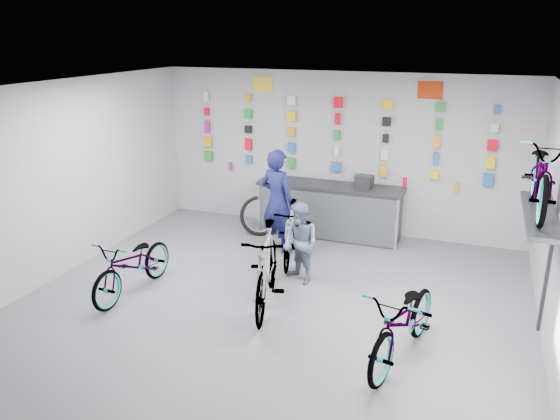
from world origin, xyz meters
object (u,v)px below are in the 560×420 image
at_px(bike_service, 291,233).
at_px(bike_right, 404,322).
at_px(bike_center, 267,268).
at_px(clerk, 277,202).
at_px(bike_left, 133,265).
at_px(customer, 300,243).
at_px(counter, 329,211).

bearing_deg(bike_service, bike_right, -58.64).
relative_size(bike_center, clerk, 1.06).
relative_size(bike_left, clerk, 0.95).
bearing_deg(customer, bike_service, 152.67).
bearing_deg(bike_left, clerk, 61.49).
distance_m(bike_service, customer, 0.82).
bearing_deg(bike_right, customer, 151.38).
relative_size(clerk, customer, 1.45).
relative_size(counter, bike_right, 1.45).
height_order(counter, bike_right, counter).
distance_m(counter, bike_service, 1.40).
relative_size(bike_center, bike_right, 1.03).
distance_m(counter, bike_left, 3.88).
height_order(bike_right, customer, customer).
distance_m(bike_center, bike_right, 2.10).
height_order(bike_left, customer, customer).
bearing_deg(bike_service, counter, 65.88).
height_order(bike_center, bike_service, bike_center).
distance_m(bike_left, bike_right, 3.96).
bearing_deg(clerk, bike_right, 153.82).
height_order(bike_left, bike_center, bike_center).
xyz_separation_m(counter, bike_service, (-0.28, -1.37, 0.01)).
height_order(clerk, customer, clerk).
xyz_separation_m(bike_center, customer, (0.18, 0.91, 0.05)).
height_order(counter, bike_left, counter).
xyz_separation_m(bike_service, customer, (0.40, -0.70, 0.13)).
bearing_deg(bike_service, bike_left, -144.70).
height_order(counter, clerk, clerk).
distance_m(counter, bike_right, 4.12).
height_order(bike_center, clerk, clerk).
distance_m(bike_right, bike_service, 3.17).
xyz_separation_m(counter, bike_center, (-0.06, -2.98, 0.09)).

